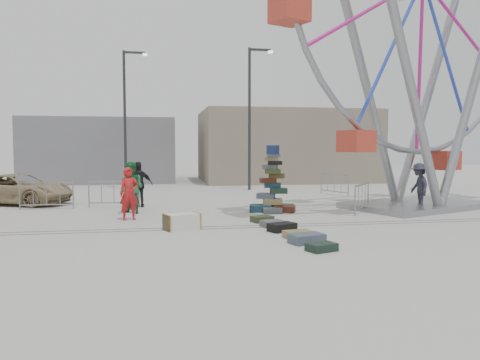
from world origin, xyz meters
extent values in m
plane|color=#9E9E99|center=(0.00, 0.00, 0.00)|extent=(90.00, 90.00, 0.00)
cube|color=#47443F|center=(0.00, 0.60, 0.00)|extent=(40.00, 0.04, 0.01)
cube|color=#47443F|center=(0.00, 1.00, 0.00)|extent=(40.00, 0.04, 0.01)
cube|color=gray|center=(7.00, 20.00, 2.50)|extent=(12.00, 8.00, 5.00)
cube|color=gray|center=(-6.00, 22.00, 2.20)|extent=(10.00, 8.00, 4.40)
cylinder|color=#2D2D30|center=(3.00, 13.00, 4.00)|extent=(0.16, 0.16, 8.00)
cube|color=#2D2D30|center=(3.60, 13.00, 7.90)|extent=(1.20, 0.15, 0.12)
cube|color=silver|center=(4.20, 13.00, 7.80)|extent=(0.25, 0.25, 0.12)
cylinder|color=#2D2D30|center=(-4.00, 15.00, 4.00)|extent=(0.16, 0.16, 8.00)
cube|color=#2D2D30|center=(-3.40, 15.00, 7.90)|extent=(1.20, 0.15, 0.12)
cube|color=silver|center=(-2.80, 15.00, 7.80)|extent=(0.25, 0.25, 0.12)
cube|color=#193C4D|center=(1.66, 3.97, 0.13)|extent=(0.91, 0.71, 0.26)
cube|color=#4D2214|center=(2.54, 3.74, 0.12)|extent=(0.91, 0.78, 0.24)
cube|color=#483717|center=(1.79, 4.46, 0.11)|extent=(0.74, 0.52, 0.22)
cube|color=#313E1F|center=(2.67, 4.23, 0.12)|extent=(0.86, 0.72, 0.24)
cube|color=#5A5B62|center=(2.02, 3.56, 0.10)|extent=(0.74, 0.54, 0.20)
cube|color=black|center=(2.28, 4.54, 0.11)|extent=(0.79, 0.67, 0.22)
cube|color=olive|center=(2.14, 4.00, 0.38)|extent=(0.78, 0.60, 0.22)
cube|color=#485567|center=(1.90, 4.09, 0.59)|extent=(0.78, 0.69, 0.20)
cube|color=#192E24|center=(2.35, 3.92, 0.79)|extent=(0.68, 0.51, 0.20)
cube|color=#193C4D|center=(2.18, 4.15, 0.99)|extent=(0.71, 0.57, 0.18)
cube|color=#4D2214|center=(1.99, 4.15, 1.17)|extent=(0.60, 0.41, 0.18)
cube|color=#483717|center=(2.30, 4.01, 1.35)|extent=(0.67, 0.58, 0.18)
cube|color=#313E1F|center=(2.13, 3.95, 1.53)|extent=(0.62, 0.47, 0.16)
cube|color=#5A5B62|center=(2.06, 4.10, 1.69)|extent=(0.64, 0.57, 0.16)
cube|color=black|center=(2.22, 3.98, 1.84)|extent=(0.55, 0.40, 0.14)
cube|color=olive|center=(2.10, 4.06, 1.98)|extent=(0.57, 0.47, 0.14)
cube|color=#485567|center=(2.16, 3.96, 2.12)|extent=(0.49, 0.34, 0.12)
cylinder|color=navy|center=(2.14, 4.00, 2.34)|extent=(0.49, 0.49, 0.33)
cube|color=gray|center=(8.14, 4.07, 0.11)|extent=(6.46, 5.22, 0.22)
cylinder|color=gray|center=(6.85, 2.46, 4.49)|extent=(3.75, 1.77, 9.11)
cylinder|color=gray|center=(10.18, 3.80, 4.49)|extent=(3.75, 1.77, 9.11)
cylinder|color=gray|center=(6.09, 4.34, 4.49)|extent=(3.75, 1.77, 9.11)
cylinder|color=gray|center=(9.43, 5.68, 4.49)|extent=(3.75, 1.77, 9.11)
cube|color=#B13526|center=(8.14, 4.07, 1.68)|extent=(1.31, 1.31, 0.79)
cube|color=silver|center=(-1.44, 0.66, 0.23)|extent=(1.14, 0.90, 0.47)
cube|color=#313E1F|center=(1.20, 1.62, 0.10)|extent=(0.79, 0.68, 0.20)
cube|color=#5A5B62|center=(1.33, 0.67, 0.10)|extent=(0.78, 0.72, 0.19)
cube|color=black|center=(1.40, -0.13, 0.12)|extent=(0.92, 0.77, 0.24)
cube|color=olive|center=(1.57, -1.10, 0.09)|extent=(0.81, 0.55, 0.19)
cube|color=#485567|center=(1.58, -1.87, 0.12)|extent=(0.98, 0.75, 0.24)
cube|color=#192E24|center=(1.64, -2.79, 0.09)|extent=(0.79, 0.67, 0.19)
imported|color=red|center=(-3.08, 2.83, 0.88)|extent=(0.73, 0.56, 1.76)
imported|color=#1C7039|center=(-3.07, 4.36, 0.95)|extent=(1.17, 1.11, 1.90)
imported|color=black|center=(-2.89, 6.18, 0.93)|extent=(1.09, 0.46, 1.85)
imported|color=#292A36|center=(8.06, 3.82, 0.90)|extent=(0.79, 1.23, 1.81)
imported|color=tan|center=(-7.99, 8.05, 0.65)|extent=(5.11, 3.75, 1.29)
camera|label=1|loc=(-2.10, -13.10, 2.43)|focal=35.00mm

